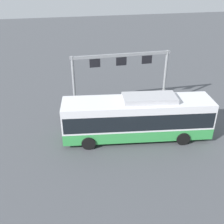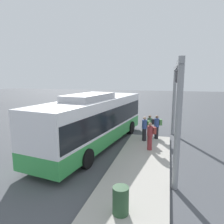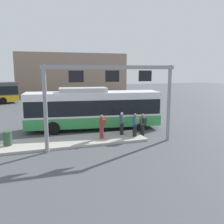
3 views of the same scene
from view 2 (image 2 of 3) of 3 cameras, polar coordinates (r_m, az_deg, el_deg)
name	(u,v)px [view 2 (image 2 of 3)]	position (r m, az deg, el deg)	size (l,w,h in m)	color
ground_plane	(96,145)	(13.59, -4.45, -9.35)	(120.00, 120.00, 0.00)	#4C4F54
platform_curb	(141,164)	(10.73, 8.30, -14.30)	(10.00, 2.80, 0.16)	#B2ADA3
bus_main	(96,118)	(13.11, -4.56, -1.85)	(11.11, 3.96, 3.46)	green
person_boarding	(150,125)	(15.47, 10.73, -3.71)	(0.38, 0.56, 1.67)	black
person_waiting_near	(145,128)	(13.92, 9.30, -4.48)	(0.49, 0.60, 1.67)	black
person_waiting_mid	(157,126)	(14.54, 12.66, -3.98)	(0.45, 0.59, 1.67)	black
person_waiting_far	(150,135)	(12.23, 10.81, -6.50)	(0.49, 0.60, 1.67)	maroon
platform_sign_gantry	(176,90)	(12.06, 17.77, 5.88)	(8.65, 0.24, 5.20)	gray
trash_bin	(121,200)	(6.91, 2.47, -23.75)	(0.52, 0.52, 0.90)	#2D5133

